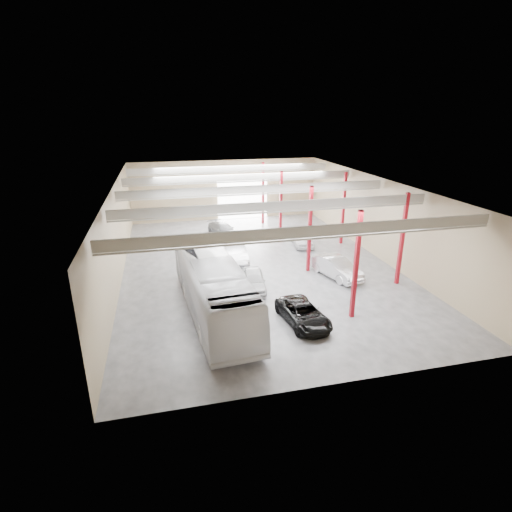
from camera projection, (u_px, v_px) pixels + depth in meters
name	position (u px, v px, depth m)	size (l,w,h in m)	color
depot_shell	(258.00, 207.00, 32.68)	(22.12, 32.12, 7.06)	#434348
coach_bus	(213.00, 286.00, 25.58)	(3.13, 13.37, 3.72)	silver
black_sedan	(303.00, 314.00, 24.60)	(2.17, 4.70, 1.30)	black
car_row_a	(254.00, 280.00, 29.31)	(1.67, 4.15, 1.41)	silver
car_row_b	(235.00, 252.00, 34.65)	(1.74, 4.98, 1.64)	#B2B1B6
car_row_c	(223.00, 230.00, 41.59)	(1.88, 4.63, 1.34)	gray
car_right_near	(336.00, 267.00, 31.45)	(1.68, 4.83, 1.59)	silver
car_right_far	(302.00, 238.00, 38.86)	(1.70, 4.23, 1.44)	silver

